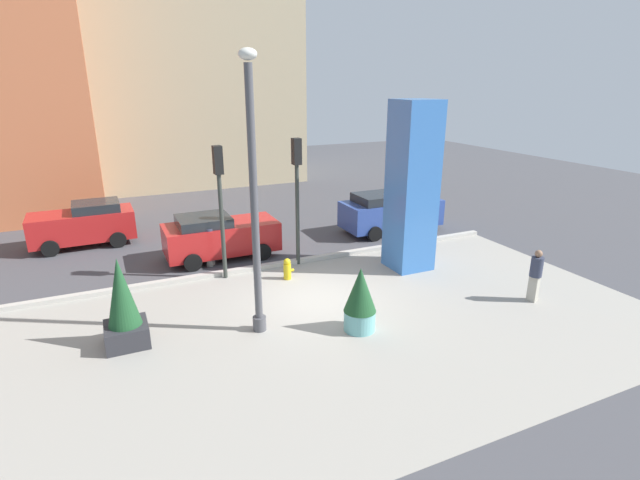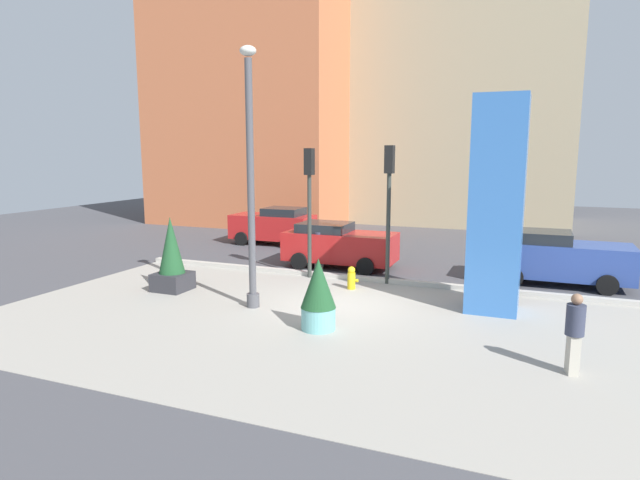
# 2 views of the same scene
# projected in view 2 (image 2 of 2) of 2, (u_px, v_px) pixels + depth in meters

# --- Properties ---
(ground_plane) EXTENTS (60.00, 60.00, 0.00)m
(ground_plane) POSITION_uv_depth(u_px,v_px,m) (379.00, 276.00, 19.18)
(ground_plane) COLOR #47474C
(plaza_pavement) EXTENTS (18.00, 10.00, 0.02)m
(plaza_pavement) POSITION_uv_depth(u_px,v_px,m) (314.00, 326.00, 13.70)
(plaza_pavement) COLOR #9E998E
(plaza_pavement) RESTS_ON ground_plane
(curb_strip) EXTENTS (18.00, 0.24, 0.16)m
(curb_strip) POSITION_uv_depth(u_px,v_px,m) (372.00, 279.00, 18.37)
(curb_strip) COLOR #B7B2A8
(curb_strip) RESTS_ON ground_plane
(lamp_post) EXTENTS (0.44, 0.44, 7.16)m
(lamp_post) POSITION_uv_depth(u_px,v_px,m) (251.00, 184.00, 14.79)
(lamp_post) COLOR #4C4C51
(lamp_post) RESTS_ON ground_plane
(art_pillar_blue) EXTENTS (1.38, 1.38, 5.87)m
(art_pillar_blue) POSITION_uv_depth(u_px,v_px,m) (497.00, 206.00, 14.58)
(art_pillar_blue) COLOR #3870BC
(art_pillar_blue) RESTS_ON ground_plane
(potted_plant_near_left) EXTENTS (0.88, 0.88, 1.81)m
(potted_plant_near_left) POSITION_uv_depth(u_px,v_px,m) (318.00, 294.00, 13.27)
(potted_plant_near_left) COLOR #6BB2B2
(potted_plant_near_left) RESTS_ON ground_plane
(potted_plant_mid_plaza) EXTENTS (1.05, 1.05, 2.37)m
(potted_plant_mid_plaza) POSITION_uv_depth(u_px,v_px,m) (172.00, 258.00, 17.05)
(potted_plant_mid_plaza) COLOR #2D2D33
(potted_plant_mid_plaza) RESTS_ON ground_plane
(fire_hydrant) EXTENTS (0.36, 0.26, 0.75)m
(fire_hydrant) POSITION_uv_depth(u_px,v_px,m) (352.00, 278.00, 17.29)
(fire_hydrant) COLOR gold
(fire_hydrant) RESTS_ON ground_plane
(traffic_light_far_side) EXTENTS (0.28, 0.42, 4.50)m
(traffic_light_far_side) POSITION_uv_depth(u_px,v_px,m) (309.00, 191.00, 18.49)
(traffic_light_far_side) COLOR #333833
(traffic_light_far_side) RESTS_ON ground_plane
(traffic_light_corner) EXTENTS (0.28, 0.42, 4.59)m
(traffic_light_corner) POSITION_uv_depth(u_px,v_px,m) (389.00, 192.00, 17.61)
(traffic_light_corner) COLOR #333833
(traffic_light_corner) RESTS_ON ground_plane
(car_passing_lane) EXTENTS (4.20, 2.13, 1.69)m
(car_passing_lane) POSITION_uv_depth(u_px,v_px,m) (339.00, 245.00, 20.59)
(car_passing_lane) COLOR red
(car_passing_lane) RESTS_ON ground_plane
(car_far_lane) EXTENTS (3.96, 2.04, 1.76)m
(car_far_lane) POSITION_uv_depth(u_px,v_px,m) (274.00, 225.00, 25.74)
(car_far_lane) COLOR red
(car_far_lane) RESTS_ON ground_plane
(car_intersection) EXTENTS (4.43, 2.08, 1.77)m
(car_intersection) POSITION_uv_depth(u_px,v_px,m) (557.00, 258.00, 17.90)
(car_intersection) COLOR #2D4793
(car_intersection) RESTS_ON ground_plane
(pedestrian_by_curb) EXTENTS (0.44, 0.44, 1.66)m
(pedestrian_by_curb) POSITION_uv_depth(u_px,v_px,m) (575.00, 330.00, 10.58)
(pedestrian_by_curb) COLOR #B2AD9E
(pedestrian_by_curb) RESTS_ON ground_plane
(pedestrian_on_sidewalk) EXTENTS (0.50, 0.50, 1.65)m
(pedestrian_on_sidewalk) POSITION_uv_depth(u_px,v_px,m) (319.00, 245.00, 20.14)
(pedestrian_on_sidewalk) COLOR #B2AD9E
(pedestrian_on_sidewalk) RESTS_ON ground_plane
(office_block_flanking) EXTENTS (11.57, 12.17, 18.66)m
(office_block_flanking) POSITION_uv_depth(u_px,v_px,m) (272.00, 75.00, 34.97)
(office_block_flanking) COLOR #C66B42
(office_block_flanking) RESTS_ON ground_plane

